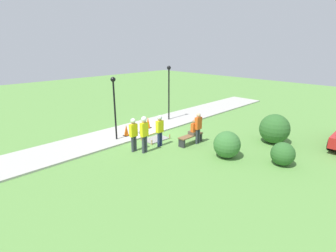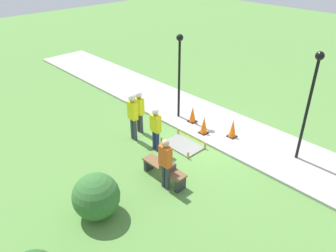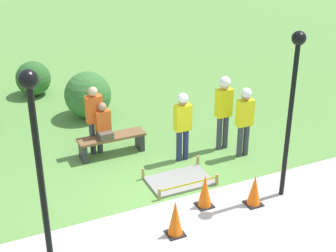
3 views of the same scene
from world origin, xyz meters
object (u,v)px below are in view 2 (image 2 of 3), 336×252
worker_trainee (139,108)px  park_bench (164,170)px  traffic_cone_far_patch (204,125)px  worker_supervisor (156,126)px  traffic_cone_near_patch (233,128)px  lamppost_near (179,64)px  traffic_cone_sidewalk_edge (193,114)px  lamppost_far (311,92)px  person_seated_on_bench (166,160)px  worker_assistant (133,112)px  bystander_in_orange_shirt (165,161)px

worker_trainee → park_bench: bearing=154.6°
traffic_cone_far_patch → worker_supervisor: 2.25m
traffic_cone_near_patch → lamppost_near: 3.37m
traffic_cone_near_patch → traffic_cone_sidewalk_edge: (1.92, 0.22, -0.03)m
worker_supervisor → lamppost_far: size_ratio=0.46×
traffic_cone_far_patch → lamppost_far: bearing=-162.0°
traffic_cone_sidewalk_edge → lamppost_far: size_ratio=0.18×
person_seated_on_bench → lamppost_near: bearing=-50.2°
person_seated_on_bench → worker_supervisor: size_ratio=0.51×
worker_supervisor → lamppost_near: bearing=-63.4°
traffic_cone_sidewalk_edge → worker_assistant: (0.74, 2.59, 0.76)m
worker_supervisor → bystander_in_orange_shirt: 2.18m
lamppost_near → worker_assistant: bearing=90.6°
traffic_cone_near_patch → bystander_in_orange_shirt: size_ratio=0.42×
traffic_cone_near_patch → traffic_cone_far_patch: size_ratio=1.03×
bystander_in_orange_shirt → lamppost_far: bearing=-115.6°
worker_supervisor → bystander_in_orange_shirt: size_ratio=0.99×
traffic_cone_far_patch → traffic_cone_near_patch: bearing=-147.9°
traffic_cone_near_patch → park_bench: 3.68m
traffic_cone_sidewalk_edge → person_seated_on_bench: person_seated_on_bench is taller
worker_supervisor → lamppost_near: 3.05m
person_seated_on_bench → lamppost_near: size_ratio=0.25×
lamppost_far → traffic_cone_near_patch: bearing=11.7°
worker_trainee → lamppost_near: (-0.25, -1.98, 1.40)m
park_bench → worker_assistant: bearing=-17.9°
traffic_cone_far_patch → lamppost_far: 4.20m
worker_supervisor → worker_assistant: 1.20m
traffic_cone_near_patch → park_bench: bearing=90.1°
worker_assistant → person_seated_on_bench: bearing=162.2°
lamppost_near → lamppost_far: lamppost_far is taller
lamppost_near → worker_supervisor: bearing=116.6°
traffic_cone_near_patch → lamppost_far: 3.31m
park_bench → worker_assistant: 2.92m
traffic_cone_far_patch → worker_supervisor: (0.52, 2.11, 0.59)m
traffic_cone_near_patch → traffic_cone_sidewalk_edge: 1.93m
worker_supervisor → person_seated_on_bench: bearing=148.3°
lamppost_near → bystander_in_orange_shirt: bearing=129.8°
traffic_cone_near_patch → worker_assistant: (2.66, 2.82, 0.73)m
traffic_cone_far_patch → person_seated_on_bench: size_ratio=0.82×
worker_supervisor → bystander_in_orange_shirt: bearing=146.1°
traffic_cone_far_patch → lamppost_near: 2.68m
person_seated_on_bench → lamppost_near: (2.86, -3.43, 1.62)m
traffic_cone_sidewalk_edge → lamppost_far: bearing=-170.5°
traffic_cone_sidewalk_edge → worker_supervisor: bearing=100.1°
lamppost_near → lamppost_far: (-5.14, -0.81, 0.15)m
park_bench → worker_trainee: bearing=-25.4°
traffic_cone_near_patch → worker_assistant: size_ratio=0.38×
person_seated_on_bench → lamppost_near: lamppost_near is taller
traffic_cone_near_patch → lamppost_near: bearing=6.4°
worker_supervisor → traffic_cone_near_patch: bearing=-118.6°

